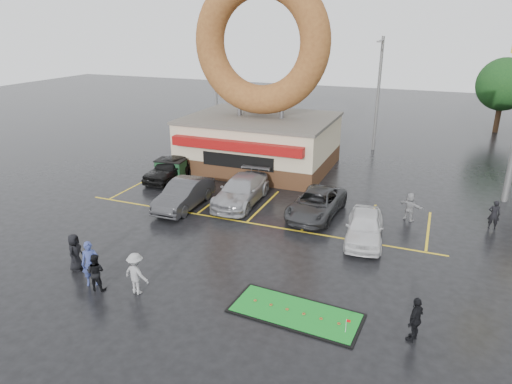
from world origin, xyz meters
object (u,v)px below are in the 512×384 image
at_px(car_grey, 316,203).
at_px(putting_green, 295,313).
at_px(dumpster, 171,170).
at_px(car_black, 171,168).
at_px(car_white, 365,227).
at_px(person_cameraman, 415,319).
at_px(person_blue, 90,264).
at_px(car_silver, 241,190).
at_px(donut_shop, 260,106).
at_px(car_dgrey, 184,194).
at_px(streetlight_mid, 378,92).
at_px(streetlight_left, 215,85).

xyz_separation_m(car_grey, putting_green, (1.66, -9.11, -0.66)).
xyz_separation_m(dumpster, putting_green, (12.32, -11.45, -0.61)).
bearing_deg(car_black, car_white, -15.81).
bearing_deg(person_cameraman, person_blue, -62.98).
relative_size(car_silver, dumpster, 2.96).
relative_size(donut_shop, putting_green, 2.76).
bearing_deg(car_dgrey, person_blue, -85.76).
distance_m(car_black, person_cameraman, 19.90).
height_order(car_grey, car_white, car_white).
relative_size(dumpster, putting_green, 0.37).
relative_size(person_cameraman, putting_green, 0.33).
bearing_deg(car_grey, person_blue, -118.68).
xyz_separation_m(streetlight_mid, person_blue, (-7.39, -25.44, -3.84)).
xyz_separation_m(streetlight_mid, car_black, (-11.49, -12.92, -4.00)).
xyz_separation_m(car_black, dumpster, (-0.01, 0.06, -0.14)).
bearing_deg(car_grey, streetlight_mid, 90.69).
bearing_deg(putting_green, car_black, 137.24).
distance_m(dumpster, putting_green, 16.83).
distance_m(donut_shop, person_blue, 17.85).
distance_m(donut_shop, car_grey, 10.23).
relative_size(car_dgrey, car_white, 1.11).
height_order(car_dgrey, person_cameraman, person_cameraman).
height_order(streetlight_left, person_blue, streetlight_left).
xyz_separation_m(donut_shop, person_blue, (-0.39, -17.50, -3.52)).
xyz_separation_m(car_dgrey, person_blue, (0.76, -8.59, 0.16)).
bearing_deg(car_white, donut_shop, 127.39).
bearing_deg(streetlight_mid, person_cameraman, -78.57).
relative_size(streetlight_left, person_blue, 4.78).
distance_m(car_white, person_blue, 12.49).
relative_size(car_dgrey, dumpster, 2.64).
bearing_deg(dumpster, putting_green, -49.19).
height_order(streetlight_left, car_white, streetlight_left).
relative_size(car_white, person_blue, 2.27).
relative_size(streetlight_mid, putting_green, 1.84).
distance_m(car_silver, person_cameraman, 13.79).
relative_size(car_white, person_cameraman, 2.65).
height_order(car_grey, putting_green, car_grey).
height_order(person_blue, person_cameraman, person_blue).
relative_size(car_grey, car_white, 1.17).
distance_m(car_grey, person_cameraman, 10.70).
height_order(car_silver, car_grey, car_silver).
bearing_deg(streetlight_mid, dumpster, -131.81).
bearing_deg(car_black, person_cameraman, -32.37).
bearing_deg(streetlight_mid, car_dgrey, -115.81).
relative_size(donut_shop, car_white, 3.15).
distance_m(car_grey, dumpster, 10.91).
bearing_deg(car_black, car_grey, -9.83).
relative_size(car_black, car_grey, 0.92).
distance_m(car_dgrey, car_grey, 7.49).
bearing_deg(car_dgrey, person_cameraman, -30.26).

